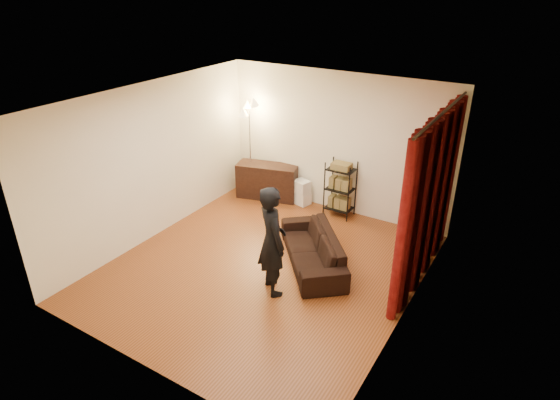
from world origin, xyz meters
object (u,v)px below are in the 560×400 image
Objects in this scene: sofa at (313,249)px; person at (272,241)px; media_cabinet at (268,181)px; wire_shelf at (340,189)px; floor_lamp at (250,149)px; storage_boxes at (301,192)px.

person is (-0.17, -0.93, 0.57)m from sofa.
wire_shelf is (1.61, 0.05, 0.19)m from media_cabinet.
floor_lamp reaches higher than person.
person is at bearing -87.10° from wire_shelf.
media_cabinet reaches higher than storage_boxes.
sofa is 0.92× the size of floor_lamp.
floor_lamp is (-2.01, -0.09, 0.45)m from wire_shelf.
wire_shelf is (-0.19, 2.70, -0.29)m from person.
floor_lamp is (-2.37, 1.68, 0.73)m from sofa.
media_cabinet is (-1.80, 2.65, -0.47)m from person.
sofa is at bearing -55.87° from media_cabinet.
storage_boxes is at bearing -31.13° from person.
person is 3.42m from floor_lamp.
sofa is 1.82m from wire_shelf.
storage_boxes is 0.47× the size of wire_shelf.
person is 2.98m from storage_boxes.
sofa is 1.68× the size of wire_shelf.
wire_shelf reaches higher than media_cabinet.
storage_boxes is 0.26× the size of floor_lamp.
sofa is 1.48× the size of media_cabinet.
storage_boxes is at bearing -8.48° from media_cabinet.
person is 1.34× the size of media_cabinet.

